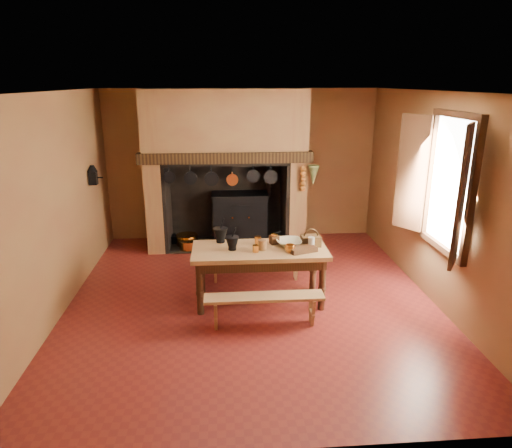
{
  "coord_description": "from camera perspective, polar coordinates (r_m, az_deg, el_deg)",
  "views": [
    {
      "loc": [
        -0.38,
        -5.77,
        2.92
      ],
      "look_at": [
        0.09,
        0.3,
        1.01
      ],
      "focal_mm": 32.0,
      "sensor_mm": 36.0,
      "label": 1
    }
  ],
  "objects": [
    {
      "name": "floor",
      "position": [
        6.48,
        -0.57,
        -9.37
      ],
      "size": [
        5.5,
        5.5,
        0.0
      ],
      "primitive_type": "plane",
      "color": "maroon",
      "rests_on": "ground"
    },
    {
      "name": "ceiling",
      "position": [
        5.78,
        -0.65,
        16.24
      ],
      "size": [
        5.5,
        5.5,
        0.0
      ],
      "primitive_type": "plane",
      "rotation": [
        3.14,
        0.0,
        0.0
      ],
      "color": "silver",
      "rests_on": "back_wall"
    },
    {
      "name": "back_wall",
      "position": [
        8.66,
        -1.82,
        7.33
      ],
      "size": [
        5.0,
        0.02,
        2.8
      ],
      "primitive_type": "cube",
      "color": "olive",
      "rests_on": "floor"
    },
    {
      "name": "wall_left",
      "position": [
        6.33,
        -23.83,
        2.03
      ],
      "size": [
        0.02,
        5.5,
        2.8
      ],
      "primitive_type": "cube",
      "color": "olive",
      "rests_on": "floor"
    },
    {
      "name": "wall_right",
      "position": [
        6.62,
        21.55,
        2.93
      ],
      "size": [
        0.02,
        5.5,
        2.8
      ],
      "primitive_type": "cube",
      "color": "olive",
      "rests_on": "floor"
    },
    {
      "name": "wall_front",
      "position": [
        3.4,
        2.5,
        -9.17
      ],
      "size": [
        5.0,
        0.02,
        2.8
      ],
      "primitive_type": "cube",
      "color": "olive",
      "rests_on": "floor"
    },
    {
      "name": "chimney_breast",
      "position": [
        8.15,
        -3.84,
        9.59
      ],
      "size": [
        2.95,
        0.96,
        2.8
      ],
      "color": "olive",
      "rests_on": "floor"
    },
    {
      "name": "iron_range",
      "position": [
        8.57,
        -1.95,
        0.93
      ],
      "size": [
        1.12,
        0.55,
        1.6
      ],
      "color": "black",
      "rests_on": "floor"
    },
    {
      "name": "hearth_pans",
      "position": [
        8.5,
        -8.67,
        -2.18
      ],
      "size": [
        0.51,
        0.62,
        0.2
      ],
      "color": "orange",
      "rests_on": "floor"
    },
    {
      "name": "hanging_pans",
      "position": [
        7.74,
        -4.02,
        5.76
      ],
      "size": [
        1.92,
        0.29,
        0.27
      ],
      "color": "black",
      "rests_on": "chimney_breast"
    },
    {
      "name": "onion_string",
      "position": [
        7.84,
        5.86,
        5.66
      ],
      "size": [
        0.12,
        0.1,
        0.46
      ],
      "primitive_type": null,
      "color": "#AA591F",
      "rests_on": "chimney_breast"
    },
    {
      "name": "herb_bunch",
      "position": [
        7.87,
        7.17,
        6.02
      ],
      "size": [
        0.2,
        0.2,
        0.35
      ],
      "primitive_type": "cone",
      "rotation": [
        3.14,
        0.0,
        0.0
      ],
      "color": "#4F5729",
      "rests_on": "chimney_breast"
    },
    {
      "name": "window",
      "position": [
        6.14,
        22.16,
        4.68
      ],
      "size": [
        0.39,
        1.75,
        1.76
      ],
      "color": "white",
      "rests_on": "wall_right"
    },
    {
      "name": "wall_coffee_mill",
      "position": [
        7.72,
        -19.73,
        5.95
      ],
      "size": [
        0.23,
        0.16,
        0.31
      ],
      "color": "black",
      "rests_on": "wall_left"
    },
    {
      "name": "work_table",
      "position": [
        6.15,
        0.46,
        -4.14
      ],
      "size": [
        1.8,
        0.8,
        0.78
      ],
      "color": "#A5754B",
      "rests_on": "floor"
    },
    {
      "name": "bench_front",
      "position": [
        5.69,
        1.03,
        -9.88
      ],
      "size": [
        1.47,
        0.26,
        0.41
      ],
      "color": "#A5754B",
      "rests_on": "floor"
    },
    {
      "name": "bench_back",
      "position": [
        6.93,
        -0.03,
        -4.62
      ],
      "size": [
        1.51,
        0.26,
        0.42
      ],
      "color": "#A5754B",
      "rests_on": "floor"
    },
    {
      "name": "mortar_large",
      "position": [
        6.32,
        -4.47,
        -1.29
      ],
      "size": [
        0.2,
        0.2,
        0.35
      ],
      "rotation": [
        0.0,
        0.0,
        0.29
      ],
      "color": "black",
      "rests_on": "work_table"
    },
    {
      "name": "mortar_small",
      "position": [
        6.03,
        -2.99,
        -2.31
      ],
      "size": [
        0.18,
        0.18,
        0.31
      ],
      "rotation": [
        0.0,
        0.0,
        -0.13
      ],
      "color": "black",
      "rests_on": "work_table"
    },
    {
      "name": "coffee_grinder",
      "position": [
        6.27,
        2.3,
        -1.89
      ],
      "size": [
        0.16,
        0.14,
        0.17
      ],
      "rotation": [
        0.0,
        0.0,
        0.27
      ],
      "color": "#3E1F13",
      "rests_on": "work_table"
    },
    {
      "name": "brass_mug_a",
      "position": [
        5.97,
        -0.04,
        -3.09
      ],
      "size": [
        0.09,
        0.09,
        0.09
      ],
      "primitive_type": "cylinder",
      "rotation": [
        0.0,
        0.0,
        0.17
      ],
      "color": "orange",
      "rests_on": "work_table"
    },
    {
      "name": "brass_mug_b",
      "position": [
        6.28,
        0.24,
        -1.99
      ],
      "size": [
        0.11,
        0.11,
        0.1
      ],
      "primitive_type": "cylinder",
      "rotation": [
        0.0,
        0.0,
        -0.28
      ],
      "color": "orange",
      "rests_on": "work_table"
    },
    {
      "name": "mixing_bowl",
      "position": [
        6.21,
        4.16,
        -2.33
      ],
      "size": [
        0.35,
        0.35,
        0.09
      ],
      "primitive_type": "imported",
      "rotation": [
        0.0,
        0.0,
        0.0
      ],
      "color": "beige",
      "rests_on": "work_table"
    },
    {
      "name": "stoneware_crock",
      "position": [
        6.05,
        0.78,
        -2.61
      ],
      "size": [
        0.13,
        0.13,
        0.13
      ],
      "primitive_type": "cylinder",
      "rotation": [
        0.0,
        0.0,
        -0.24
      ],
      "color": "brown",
      "rests_on": "work_table"
    },
    {
      "name": "glass_jar",
      "position": [
        6.13,
        6.92,
        -2.34
      ],
      "size": [
        0.1,
        0.1,
        0.16
      ],
      "primitive_type": "cylinder",
      "rotation": [
        0.0,
        0.0,
        0.18
      ],
      "color": "beige",
      "rests_on": "work_table"
    },
    {
      "name": "wicker_basket",
      "position": [
        6.22,
        6.86,
        -2.02
      ],
      "size": [
        0.26,
        0.2,
        0.24
      ],
      "rotation": [
        0.0,
        0.0,
        0.05
      ],
      "color": "#452D14",
      "rests_on": "work_table"
    },
    {
      "name": "wooden_tray",
      "position": [
        6.04,
        5.69,
        -3.07
      ],
      "size": [
        0.42,
        0.36,
        0.06
      ],
      "primitive_type": "cube",
      "rotation": [
        0.0,
        0.0,
        0.34
      ],
      "color": "#3E1F13",
      "rests_on": "work_table"
    },
    {
      "name": "brass_cup",
      "position": [
        5.97,
        4.28,
        -3.07
      ],
      "size": [
        0.15,
        0.15,
        0.1
      ],
      "primitive_type": "imported",
      "rotation": [
        0.0,
        0.0,
        0.17
      ],
      "color": "orange",
      "rests_on": "work_table"
    }
  ]
}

